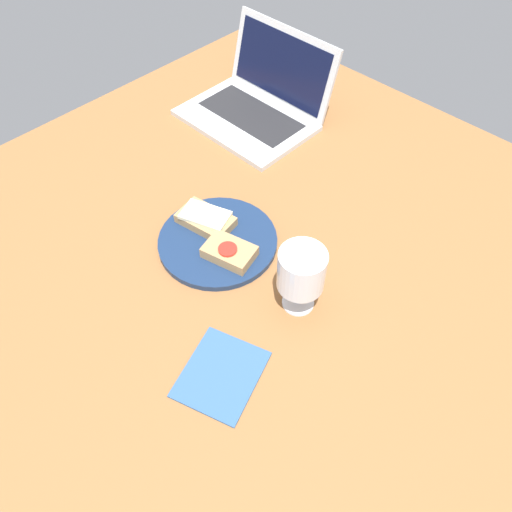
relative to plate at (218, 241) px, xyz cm
name	(u,v)px	position (x,y,z in cm)	size (l,w,h in cm)	color
wooden_table	(257,251)	(6.47, 5.05, -2.20)	(140.00, 140.00, 3.00)	brown
plate	(218,241)	(0.00, 0.00, 0.00)	(24.99, 24.99, 1.39)	navy
sandwich_with_tomato	(229,252)	(5.07, -1.40, 1.98)	(11.34, 8.90, 2.95)	#A88456
sandwich_with_cheese	(206,219)	(-5.06, 1.38, 2.06)	(12.81, 9.04, 2.91)	#A88456
wine_glass	(301,272)	(22.07, 0.29, 9.07)	(8.67, 8.67, 14.36)	white
laptop	(258,101)	(-25.87, 39.01, 3.44)	(33.78, 28.19, 20.03)	silver
napkin	(221,374)	(22.34, -20.17, -0.50)	(12.59, 14.87, 0.40)	#33598C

